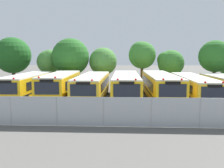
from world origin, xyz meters
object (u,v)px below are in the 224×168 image
(school_bus_1, at_px, (61,85))
(school_bus_3, at_px, (126,86))
(school_bus_2, at_px, (93,86))
(school_bus_5, at_px, (193,87))
(tree_5, at_px, (170,63))
(school_bus_4, at_px, (160,86))
(tree_1, at_px, (49,61))
(tree_6, at_px, (216,56))
(tree_4, at_px, (142,54))
(traffic_cone, at_px, (35,115))
(tree_3, at_px, (104,62))
(tree_0, at_px, (12,55))
(school_bus_0, at_px, (28,85))
(tree_2, at_px, (71,56))

(school_bus_1, bearing_deg, school_bus_3, -179.61)
(school_bus_2, xyz_separation_m, school_bus_3, (3.38, -0.18, 0.06))
(school_bus_5, distance_m, tree_5, 9.71)
(school_bus_3, distance_m, school_bus_4, 3.43)
(school_bus_2, height_order, tree_5, tree_5)
(tree_1, height_order, tree_6, tree_6)
(school_bus_5, relative_size, tree_4, 1.79)
(school_bus_3, bearing_deg, tree_5, -122.77)
(tree_5, xyz_separation_m, traffic_cone, (-12.71, -16.70, -3.23))
(tree_3, height_order, tree_6, tree_6)
(school_bus_4, bearing_deg, school_bus_1, 1.31)
(tree_1, xyz_separation_m, tree_3, (7.52, -0.01, -0.14))
(tree_0, relative_size, tree_5, 1.33)
(school_bus_2, relative_size, tree_4, 1.69)
(tree_1, height_order, tree_5, tree_1)
(school_bus_4, height_order, tree_0, tree_0)
(school_bus_4, distance_m, tree_6, 11.33)
(school_bus_5, xyz_separation_m, tree_6, (4.87, 7.51, 3.04))
(school_bus_1, distance_m, tree_4, 13.67)
(school_bus_0, xyz_separation_m, tree_1, (-0.35, 8.32, 2.29))
(school_bus_1, height_order, school_bus_4, school_bus_1)
(school_bus_2, xyz_separation_m, tree_6, (14.91, 7.33, 3.00))
(tree_6, bearing_deg, traffic_cone, -140.88)
(school_bus_2, distance_m, tree_4, 11.55)
(tree_1, xyz_separation_m, tree_2, (3.16, -0.71, 0.67))
(school_bus_1, relative_size, tree_5, 1.85)
(tree_1, bearing_deg, tree_3, -0.09)
(tree_3, relative_size, traffic_cone, 11.84)
(tree_2, bearing_deg, tree_0, 178.56)
(tree_3, relative_size, tree_5, 1.06)
(school_bus_3, height_order, tree_6, tree_6)
(school_bus_2, height_order, school_bus_3, school_bus_3)
(school_bus_0, distance_m, school_bus_2, 6.73)
(traffic_cone, bearing_deg, school_bus_4, 36.39)
(tree_1, bearing_deg, tree_6, -2.61)
(school_bus_5, xyz_separation_m, tree_4, (-4.41, 9.75, 3.24))
(school_bus_0, xyz_separation_m, tree_0, (-5.27, 7.81, 3.09))
(tree_1, xyz_separation_m, tree_4, (12.71, 1.23, 0.90))
(school_bus_0, distance_m, tree_3, 11.18)
(school_bus_1, relative_size, tree_4, 1.51)
(school_bus_0, relative_size, school_bus_3, 0.86)
(school_bus_2, distance_m, tree_1, 11.17)
(tree_3, bearing_deg, school_bus_3, -70.88)
(tree_2, xyz_separation_m, tree_3, (4.36, 0.70, -0.81))
(school_bus_1, bearing_deg, school_bus_4, -179.38)
(tree_3, xyz_separation_m, tree_5, (9.05, 0.96, -0.08))
(tree_2, relative_size, tree_6, 1.05)
(school_bus_1, bearing_deg, school_bus_5, 179.44)
(tree_3, bearing_deg, tree_0, -177.70)
(tree_2, bearing_deg, school_bus_1, -84.83)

